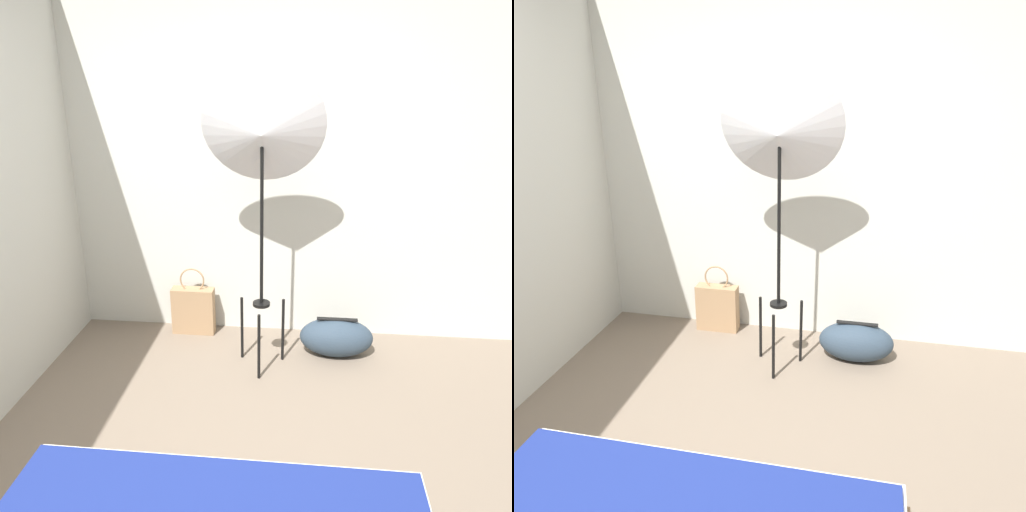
# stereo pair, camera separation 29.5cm
# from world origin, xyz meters

# --- Properties ---
(wall_back) EXTENTS (8.00, 0.05, 2.60)m
(wall_back) POSITION_xyz_m (0.00, 2.12, 1.30)
(wall_back) COLOR beige
(wall_back) RESTS_ON ground_plane
(photo_umbrella) EXTENTS (0.75, 0.39, 1.95)m
(photo_umbrella) POSITION_xyz_m (0.08, 1.57, 1.56)
(photo_umbrella) COLOR black
(photo_umbrella) RESTS_ON ground_plane
(tote_bag) EXTENTS (0.32, 0.11, 0.53)m
(tote_bag) POSITION_xyz_m (-0.48, 1.98, 0.19)
(tote_bag) COLOR #9E7A56
(tote_bag) RESTS_ON ground_plane
(duffel_bag) EXTENTS (0.51, 0.27, 0.28)m
(duffel_bag) POSITION_xyz_m (0.59, 1.76, 0.14)
(duffel_bag) COLOR #2D3D4C
(duffel_bag) RESTS_ON ground_plane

